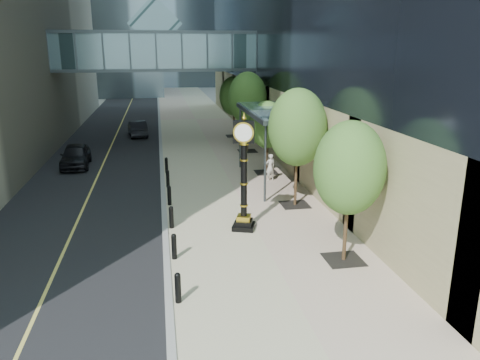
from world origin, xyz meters
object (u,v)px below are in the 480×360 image
object	(u,v)px
car_near	(76,156)
pedestrian	(270,167)
car_far	(137,128)
street_clock	(244,182)

from	to	relation	value
car_near	pedestrian	bearing A→B (deg)	-28.27
car_far	car_near	bearing A→B (deg)	63.45
street_clock	pedestrian	bearing A→B (deg)	86.98
street_clock	car_near	size ratio (longest dim) A/B	1.13
pedestrian	car_near	size ratio (longest dim) A/B	0.37
pedestrian	car_near	bearing A→B (deg)	-40.46
street_clock	car_near	world-z (taller)	street_clock
street_clock	car_near	bearing A→B (deg)	143.56
car_near	car_far	distance (m)	11.48
car_far	street_clock	bearing A→B (deg)	94.97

